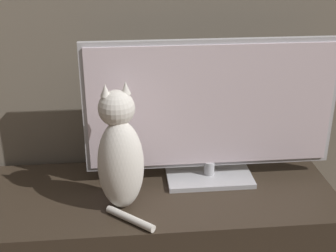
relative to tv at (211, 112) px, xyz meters
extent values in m
cube|color=#33281E|center=(-0.25, -0.09, -0.55)|extent=(1.49, 0.56, 0.50)
cube|color=#B7B7BC|center=(0.00, 0.00, -0.29)|extent=(0.36, 0.21, 0.02)
cylinder|color=#B7B7BC|center=(0.00, 0.00, -0.25)|extent=(0.04, 0.04, 0.06)
cube|color=#B7B7BC|center=(0.00, 0.00, 0.03)|extent=(1.02, 0.02, 0.53)
cube|color=silver|center=(0.00, -0.01, 0.03)|extent=(0.98, 0.01, 0.50)
ellipsoid|color=silver|center=(-0.37, -0.18, -0.13)|extent=(0.20, 0.19, 0.35)
ellipsoid|color=black|center=(-0.38, -0.13, -0.14)|extent=(0.10, 0.07, 0.19)
sphere|color=silver|center=(-0.37, -0.15, 0.09)|extent=(0.16, 0.16, 0.13)
cone|color=silver|center=(-0.41, -0.16, 0.16)|extent=(0.04, 0.04, 0.04)
cone|color=silver|center=(-0.34, -0.14, 0.16)|extent=(0.04, 0.04, 0.04)
cylinder|color=silver|center=(-0.34, -0.29, -0.29)|extent=(0.18, 0.16, 0.03)
camera|label=1|loc=(-0.34, -1.71, 0.70)|focal=50.00mm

